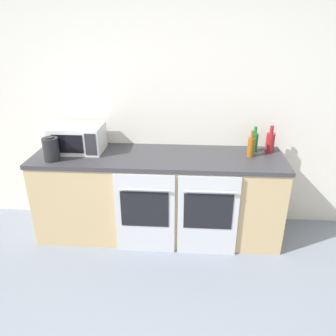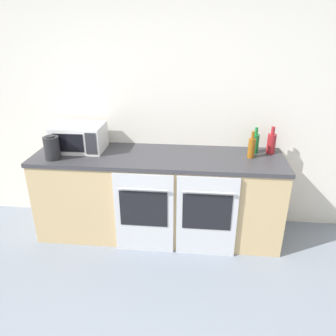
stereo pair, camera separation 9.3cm
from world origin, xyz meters
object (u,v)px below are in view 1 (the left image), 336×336
microwave (78,138)px  bottle_green (254,142)px  oven_left (145,214)px  oven_right (208,216)px  bottle_red (270,142)px  kettle (51,149)px  bottle_amber (251,146)px

microwave → bottle_green: bearing=2.9°
oven_left → bottle_green: 1.29m
oven_right → bottle_red: size_ratio=3.07×
bottle_green → bottle_red: bearing=-0.5°
oven_left → kettle: (-0.89, 0.16, 0.57)m
microwave → bottle_amber: size_ratio=1.90×
microwave → kettle: microwave is taller
microwave → bottle_green: 1.76m
oven_right → microwave: 1.49m
oven_left → microwave: bearing=149.3°
bottle_green → oven_right: bearing=-131.5°
oven_right → kettle: bearing=173.9°
bottle_amber → bottle_green: bearing=68.9°
oven_right → microwave: size_ratio=1.67×
oven_right → bottle_amber: size_ratio=3.17×
kettle → oven_left: bearing=-10.2°
microwave → kettle: bearing=-123.0°
microwave → oven_left: bearing=-30.7°
kettle → bottle_red: bearing=9.7°
oven_left → kettle: size_ratio=3.61×
oven_left → oven_right: bearing=0.0°
bottle_amber → kettle: 1.89m
bottle_green → kettle: (-1.93, -0.36, 0.01)m
bottle_amber → bottle_green: bottle_amber is taller
oven_left → bottle_red: bottle_red is taller
bottle_red → bottle_amber: bearing=-147.1°
oven_left → oven_right: 0.59m
bottle_red → microwave: bearing=-177.3°
oven_left → microwave: (-0.71, 0.43, 0.59)m
oven_left → bottle_amber: size_ratio=3.17×
bottle_amber → oven_right: bearing=-136.8°
oven_right → bottle_amber: (0.40, 0.38, 0.56)m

